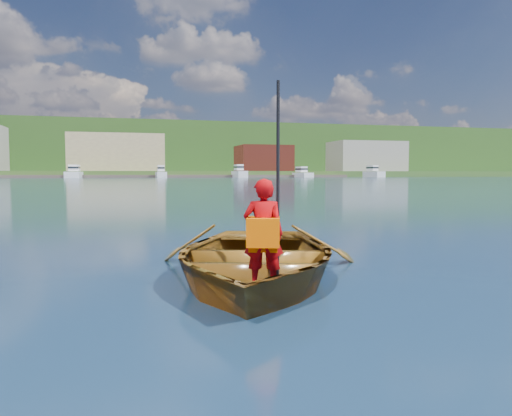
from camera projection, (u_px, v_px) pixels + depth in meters
name	position (u px, v px, depth m)	size (l,w,h in m)	color
ground	(325.00, 277.00, 6.31)	(600.00, 600.00, 0.00)	#122A44
rowboat	(254.00, 258.00, 6.13)	(3.98, 4.73, 0.84)	brown
child_paddler	(264.00, 233.00, 5.20)	(0.48, 0.42, 2.18)	#AF0408
shoreline	(130.00, 154.00, 233.91)	(400.00, 140.00, 22.00)	#335623
dock	(94.00, 176.00, 146.25)	(160.02, 4.90, 0.80)	#4E423A
waterfront_buildings	(108.00, 153.00, 163.03)	(202.00, 16.00, 14.00)	brown
marina_yachts	(147.00, 173.00, 145.46)	(139.59, 13.94, 4.42)	white
hillside_trees	(147.00, 136.00, 241.00)	(291.43, 89.79, 27.74)	#382314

